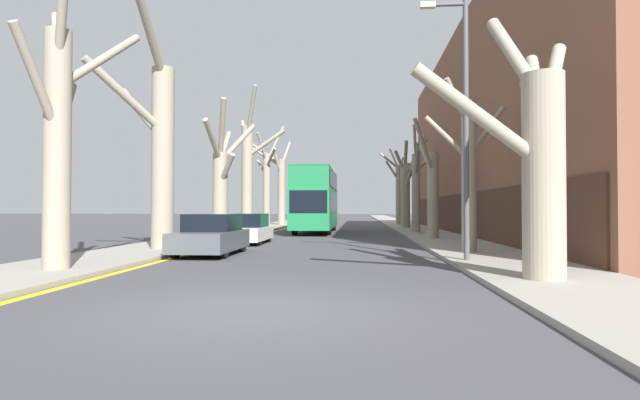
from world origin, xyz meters
name	(u,v)px	position (x,y,z in m)	size (l,w,h in m)	color
ground_plane	(246,309)	(0.00, 0.00, 0.00)	(300.00, 300.00, 0.00)	#424247
sidewalk_left	(291,222)	(-6.14, 50.00, 0.06)	(3.38, 120.00, 0.12)	gray
sidewalk_right	(396,222)	(6.14, 50.00, 0.06)	(3.38, 120.00, 0.12)	gray
building_facade_right	(538,132)	(12.82, 23.64, 6.37)	(10.08, 38.90, 12.76)	brown
kerb_line_stripe	(307,223)	(-4.27, 50.00, 0.00)	(0.24, 120.00, 0.01)	yellow
street_tree_left_0	(60,126)	(-5.71, 4.06, 3.70)	(2.95, 4.65, 8.44)	gray
street_tree_left_1	(159,147)	(-5.71, 10.34, 3.94)	(2.71, 4.24, 9.20)	gray
street_tree_left_2	(221,182)	(-5.42, 17.88, 3.03)	(1.98, 4.22, 7.19)	gray
street_tree_left_3	(248,172)	(-5.68, 25.36, 4.11)	(3.68, 4.05, 9.69)	gray
street_tree_left_4	(267,185)	(-5.64, 32.15, 3.55)	(2.47, 2.83, 8.48)	gray
street_tree_left_5	(280,185)	(-5.73, 39.37, 3.92)	(3.72, 3.18, 8.28)	gray
street_tree_right_0	(537,153)	(5.69, 3.26, 2.84)	(3.95, 3.89, 6.29)	gray
street_tree_right_1	(469,169)	(5.67, 9.95, 3.02)	(3.17, 3.43, 6.08)	gray
street_tree_right_2	(432,190)	(5.57, 18.03, 2.60)	(1.85, 3.23, 6.06)	gray
street_tree_right_3	(416,188)	(5.50, 24.52, 2.97)	(1.12, 2.68, 6.92)	gray
street_tree_right_4	(406,188)	(5.65, 32.61, 3.27)	(2.85, 2.75, 7.13)	gray
street_tree_right_5	(398,189)	(5.63, 40.61, 3.53)	(2.82, 2.75, 7.68)	gray
double_decker_bus	(316,197)	(-1.09, 25.95, 2.39)	(2.47, 10.71, 4.21)	#1E7F47
parked_car_0	(211,235)	(-3.38, 9.32, 0.67)	(1.84, 4.15, 1.43)	#4C5156
parked_car_1	(247,229)	(-3.38, 14.94, 0.65)	(1.83, 3.98, 1.39)	silver
lamp_post	(463,115)	(4.85, 6.95, 4.36)	(1.40, 0.20, 7.81)	#4C4F54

